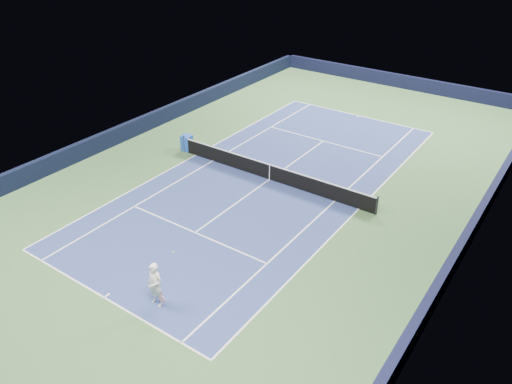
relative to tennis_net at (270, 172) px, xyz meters
The scene contains 19 objects.
ground 0.50m from the tennis_net, ahead, with size 40.00×40.00×0.00m, color #385C32.
wall_far 19.83m from the tennis_net, 90.00° to the left, with size 22.00×0.35×1.10m, color black.
wall_right 10.83m from the tennis_net, ahead, with size 0.35×40.00×1.10m, color black.
wall_left 10.83m from the tennis_net, behind, with size 0.35×40.00×1.10m, color black.
court_surface 0.50m from the tennis_net, ahead, with size 10.97×23.77×0.01m, color navy.
baseline_far 11.90m from the tennis_net, 90.00° to the left, with size 10.97×0.08×0.00m, color white.
baseline_near 11.90m from the tennis_net, 90.00° to the right, with size 10.97×0.08×0.00m, color white.
sideline_doubles_right 5.51m from the tennis_net, ahead, with size 0.08×23.77×0.00m, color white.
sideline_doubles_left 5.51m from the tennis_net, behind, with size 0.08×23.77×0.00m, color white.
sideline_singles_right 4.14m from the tennis_net, ahead, with size 0.08×23.77×0.00m, color white.
sideline_singles_left 4.14m from the tennis_net, behind, with size 0.08×23.77×0.00m, color white.
service_line_far 6.42m from the tennis_net, 90.00° to the left, with size 8.23×0.08×0.00m, color white.
service_line_near 6.42m from the tennis_net, 90.00° to the right, with size 8.23×0.08×0.00m, color white.
center_service_line 0.50m from the tennis_net, ahead, with size 0.08×12.80×0.00m, color white.
center_mark_far 11.75m from the tennis_net, 90.00° to the left, with size 0.08×0.30×0.00m, color white.
center_mark_near 11.75m from the tennis_net, 90.00° to the right, with size 0.08×0.30×0.00m, color white.
tennis_net is the anchor object (origin of this frame).
sponsor_cube 6.40m from the tennis_net, behind, with size 0.66×0.61×1.01m.
tennis_player 11.10m from the tennis_net, 79.63° to the right, with size 0.84×1.27×1.97m.
Camera 1 is at (13.52, -20.72, 13.57)m, focal length 35.00 mm.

